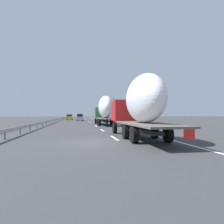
{
  "coord_description": "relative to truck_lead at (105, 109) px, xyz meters",
  "views": [
    {
      "loc": [
        -13.97,
        0.97,
        1.78
      ],
      "look_at": [
        16.03,
        -3.9,
        2.12
      ],
      "focal_mm": 34.38,
      "sensor_mm": 36.0,
      "label": 1
    }
  ],
  "objects": [
    {
      "name": "lane_stripe_8",
      "position": [
        56.45,
        1.8,
        -2.68
      ],
      "size": [
        3.2,
        0.2,
        0.01
      ],
      "primitive_type": "cube",
      "color": "white",
      "rests_on": "ground_plane"
    },
    {
      "name": "lane_stripe_4",
      "position": [
        16.3,
        1.8,
        -2.68
      ],
      "size": [
        3.2,
        0.2,
        0.01
      ],
      "primitive_type": "cube",
      "color": "white",
      "rests_on": "ground_plane"
    },
    {
      "name": "guardrail_median",
      "position": [
        21.06,
        9.6,
        -2.1
      ],
      "size": [
        94.0,
        0.1,
        0.76
      ],
      "color": "#9EA0A5",
      "rests_on": "ground_plane"
    },
    {
      "name": "ground_plane",
      "position": [
        18.06,
        3.6,
        -2.68
      ],
      "size": [
        260.0,
        260.0,
        0.0
      ],
      "primitive_type": "plane",
      "color": "#38383A"
    },
    {
      "name": "truck_trailing",
      "position": [
        -20.55,
        -0.0,
        -0.16
      ],
      "size": [
        12.79,
        2.55,
        4.55
      ],
      "color": "#B21919",
      "rests_on": "ground_plane"
    },
    {
      "name": "car_yellow_coupe",
      "position": [
        34.68,
        7.07,
        -1.77
      ],
      "size": [
        4.41,
        1.86,
        1.79
      ],
      "color": "gold",
      "rests_on": "ground_plane"
    },
    {
      "name": "lane_stripe_2",
      "position": [
        -3.62,
        1.8,
        -2.68
      ],
      "size": [
        3.2,
        0.2,
        0.01
      ],
      "primitive_type": "cube",
      "color": "white",
      "rests_on": "ground_plane"
    },
    {
      "name": "lane_stripe_3",
      "position": [
        10.76,
        1.8,
        -2.68
      ],
      "size": [
        3.2,
        0.2,
        0.01
      ],
      "primitive_type": "cube",
      "color": "white",
      "rests_on": "ground_plane"
    },
    {
      "name": "lane_stripe_6",
      "position": [
        33.73,
        1.8,
        -2.68
      ],
      "size": [
        3.2,
        0.2,
        0.01
      ],
      "primitive_type": "cube",
      "color": "white",
      "rests_on": "ground_plane"
    },
    {
      "name": "road_sign",
      "position": [
        16.16,
        -3.1,
        -0.62
      ],
      "size": [
        0.1,
        0.9,
        2.97
      ],
      "color": "gray",
      "rests_on": "ground_plane"
    },
    {
      "name": "lane_stripe_7",
      "position": [
        54.9,
        1.8,
        -2.68
      ],
      "size": [
        3.2,
        0.2,
        0.01
      ],
      "primitive_type": "cube",
      "color": "white",
      "rests_on": "ground_plane"
    },
    {
      "name": "tree_1",
      "position": [
        1.34,
        -7.11,
        0.97
      ],
      "size": [
        3.89,
        3.89,
        5.81
      ],
      "color": "#472D19",
      "rests_on": "ground_plane"
    },
    {
      "name": "lane_stripe_0",
      "position": [
        -19.94,
        1.8,
        -2.68
      ],
      "size": [
        3.2,
        0.2,
        0.01
      ],
      "primitive_type": "cube",
      "color": "white",
      "rests_on": "ground_plane"
    },
    {
      "name": "edge_line_right",
      "position": [
        23.06,
        -1.9,
        -2.68
      ],
      "size": [
        110.0,
        0.2,
        0.01
      ],
      "primitive_type": "cube",
      "color": "white",
      "rests_on": "ground_plane"
    },
    {
      "name": "tree_5",
      "position": [
        11.6,
        -8.13,
        1.25
      ],
      "size": [
        3.78,
        3.78,
        6.36
      ],
      "color": "#472D19",
      "rests_on": "ground_plane"
    },
    {
      "name": "tree_0",
      "position": [
        9.39,
        -9.61,
        1.2
      ],
      "size": [
        3.95,
        3.95,
        5.82
      ],
      "color": "#472D19",
      "rests_on": "ground_plane"
    },
    {
      "name": "car_blue_sedan",
      "position": [
        51.87,
        3.79,
        -1.72
      ],
      "size": [
        4.36,
        1.85,
        1.91
      ],
      "color": "#28479E",
      "rests_on": "ground_plane"
    },
    {
      "name": "car_silver_hatch",
      "position": [
        24.13,
        3.86,
        -1.72
      ],
      "size": [
        4.15,
        1.76,
        1.93
      ],
      "color": "#ADB2B7",
      "rests_on": "ground_plane"
    },
    {
      "name": "lane_stripe_1",
      "position": [
        -11.86,
        1.8,
        -2.68
      ],
      "size": [
        3.2,
        0.2,
        0.01
      ],
      "primitive_type": "cube",
      "color": "white",
      "rests_on": "ground_plane"
    },
    {
      "name": "tree_2",
      "position": [
        29.72,
        -6.63,
        1.77
      ],
      "size": [
        3.31,
        3.31,
        7.08
      ],
      "color": "#472D19",
      "rests_on": "ground_plane"
    },
    {
      "name": "truck_lead",
      "position": [
        0.0,
        0.0,
        0.0
      ],
      "size": [
        13.75,
        2.55,
        4.83
      ],
      "color": "#387038",
      "rests_on": "ground_plane"
    },
    {
      "name": "tree_4",
      "position": [
        60.17,
        -7.52,
        1.82
      ],
      "size": [
        3.06,
        3.06,
        7.28
      ],
      "color": "#472D19",
      "rests_on": "ground_plane"
    },
    {
      "name": "lane_stripe_5",
      "position": [
        32.32,
        1.8,
        -2.68
      ],
      "size": [
        3.2,
        0.2,
        0.01
      ],
      "primitive_type": "cube",
      "color": "white",
      "rests_on": "ground_plane"
    },
    {
      "name": "tree_3",
      "position": [
        66.05,
        -6.02,
        1.77
      ],
      "size": [
        3.03,
        3.03,
        7.25
      ],
      "color": "#472D19",
      "rests_on": "ground_plane"
    }
  ]
}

